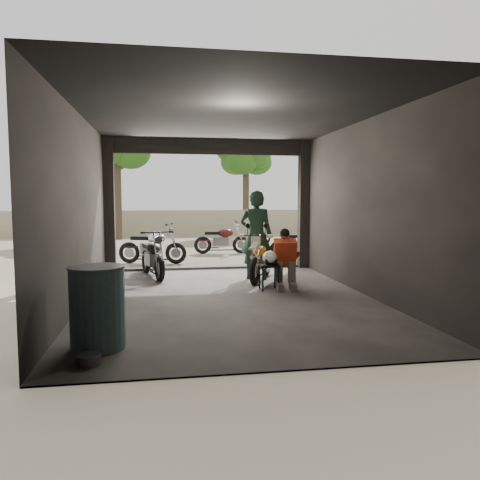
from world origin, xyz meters
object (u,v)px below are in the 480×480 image
object	(u,v)px
stool	(269,268)
sign_post	(322,210)
outside_bike_b	(222,237)
rider	(256,235)
oil_drum	(98,309)
outside_bike_c	(302,241)
main_bike	(261,257)
mechanic	(286,260)
left_bike	(152,254)
helmet	(270,258)
outside_bike_a	(152,244)

from	to	relation	value
stool	sign_post	world-z (taller)	sign_post
outside_bike_b	rider	world-z (taller)	rider
oil_drum	outside_bike_c	bearing A→B (deg)	57.14
main_bike	mechanic	world-z (taller)	mechanic
main_bike	sign_post	xyz separation A→B (m)	(2.50, 3.23, 0.90)
main_bike	sign_post	distance (m)	4.18
main_bike	outside_bike_b	world-z (taller)	outside_bike_b
mechanic	left_bike	bearing A→B (deg)	154.24
helmet	outside_bike_a	bearing A→B (deg)	106.85
main_bike	helmet	size ratio (longest dim) A/B	5.28
main_bike	mechanic	bearing A→B (deg)	-50.86
main_bike	helmet	distance (m)	1.13
outside_bike_a	sign_post	size ratio (longest dim) A/B	0.76
mechanic	sign_post	distance (m)	4.88
outside_bike_c	stool	bearing A→B (deg)	162.88
left_bike	outside_bike_a	size ratio (longest dim) A/B	0.98
main_bike	left_bike	world-z (taller)	left_bike
mechanic	helmet	xyz separation A→B (m)	(-0.34, -0.10, 0.07)
oil_drum	helmet	bearing A→B (deg)	47.78
rider	sign_post	xyz separation A→B (m)	(2.58, 3.12, 0.45)
outside_bike_a	outside_bike_b	bearing A→B (deg)	-33.11
mechanic	oil_drum	xyz separation A→B (m)	(-3.13, -3.18, -0.08)
outside_bike_b	outside_bike_c	xyz separation A→B (m)	(2.07, -1.89, 0.02)
outside_bike_c	rider	size ratio (longest dim) A/B	0.83
helmet	oil_drum	xyz separation A→B (m)	(-2.80, -3.08, -0.15)
rider	helmet	size ratio (longest dim) A/B	6.55
outside_bike_b	stool	xyz separation A→B (m)	(0.14, -6.07, -0.09)
outside_bike_b	rider	size ratio (longest dim) A/B	0.80
outside_bike_a	mechanic	world-z (taller)	mechanic
oil_drum	main_bike	bearing A→B (deg)	55.81
rider	left_bike	bearing A→B (deg)	2.92
outside_bike_b	sign_post	world-z (taller)	sign_post
outside_bike_c	rider	distance (m)	3.57
left_bike	mechanic	distance (m)	3.16
stool	oil_drum	size ratio (longest dim) A/B	0.52
left_bike	outside_bike_a	xyz separation A→B (m)	(-0.05, 2.24, 0.01)
left_bike	oil_drum	distance (m)	5.01
outside_bike_a	sign_post	xyz separation A→B (m)	(4.87, 0.22, 0.87)
left_bike	mechanic	world-z (taller)	mechanic
outside_bike_b	oil_drum	xyz separation A→B (m)	(-2.64, -9.18, -0.03)
left_bike	outside_bike_b	size ratio (longest dim) A/B	1.03
main_bike	mechanic	size ratio (longest dim) A/B	1.37
main_bike	outside_bike_a	bearing A→B (deg)	152.49
oil_drum	sign_post	bearing A→B (deg)	54.23
left_bike	sign_post	size ratio (longest dim) A/B	0.74
outside_bike_b	oil_drum	world-z (taller)	outside_bike_b
left_bike	sign_post	world-z (taller)	sign_post
mechanic	outside_bike_b	bearing A→B (deg)	103.64
left_bike	rider	bearing A→B (deg)	-31.05
rider	mechanic	size ratio (longest dim) A/B	1.70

